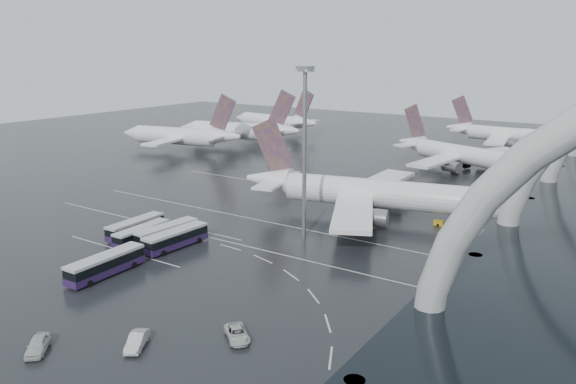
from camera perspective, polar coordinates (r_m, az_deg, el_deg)
The scene contains 25 objects.
ground at distance 99.09m, azimuth -0.21°, elevation -5.98°, with size 420.00×420.00×0.00m, color black.
lane_marking_near at distance 97.54m, azimuth -0.86°, elevation -6.32°, with size 120.00×0.25×0.01m, color silver.
lane_marking_mid at distance 108.69m, azimuth 3.33°, elevation -4.14°, with size 120.00×0.25×0.01m, color silver.
lane_marking_far at distance 132.62m, azimuth 9.48°, elevation -0.91°, with size 120.00×0.25×0.01m, color silver.
bus_bay_line_south at distance 103.30m, azimuth -16.50°, elevation -5.73°, with size 28.00×0.25×0.01m, color silver.
bus_bay_line_north at distance 113.50m, azimuth -10.33°, elevation -3.55°, with size 28.00×0.25×0.01m, color silver.
airliner_main at distance 118.32m, azimuth 8.66°, elevation -0.20°, with size 59.08×51.03×20.17m.
airliner_gate_b at distance 170.88m, azimuth 17.51°, elevation 3.57°, with size 50.09×44.52×17.89m.
airliner_gate_c at distance 216.78m, azimuth 21.70°, elevation 5.36°, with size 49.86×45.88×17.76m.
jet_remote_west at distance 197.63m, azimuth -10.71°, elevation 5.58°, with size 46.31×37.51×20.22m.
jet_remote_mid at distance 207.15m, azimuth -4.90°, elevation 6.20°, with size 47.41×38.43×20.75m.
jet_remote_far at distance 235.03m, azimuth -1.30°, elevation 7.13°, with size 44.90×36.25×19.53m.
bus_row_near_a at distance 110.35m, azimuth -15.23°, elevation -3.43°, with size 3.30×12.63×3.09m.
bus_row_near_b at distance 106.33m, azimuth -14.62°, elevation -4.10°, with size 3.22×12.12×2.96m.
bus_row_near_c at distance 105.38m, azimuth -12.23°, elevation -4.06°, with size 4.01×13.12×3.18m.
bus_row_near_d at distance 101.99m, azimuth -11.33°, elevation -4.61°, with size 3.72×13.32×3.24m.
bus_row_far_c at distance 92.62m, azimuth -18.05°, elevation -6.99°, with size 3.58×13.69×3.35m.
van_curve_a at distance 70.71m, azimuth -5.19°, elevation -14.15°, with size 2.44×5.28×1.47m, color silver.
van_curve_b at distance 73.89m, azimuth -24.09°, elevation -13.99°, with size 2.07×5.15×1.75m, color silver.
van_curve_c at distance 71.04m, azimuth -15.12°, elevation -14.39°, with size 1.76×5.04×1.66m, color silver.
floodlight_mast at distance 101.20m, azimuth 1.71°, elevation 6.04°, with size 2.41×2.41×31.50m.
gse_cart_belly_b at distance 116.40m, azimuth 20.64°, elevation -3.47°, with size 2.40×1.42×1.31m, color slate.
gse_cart_belly_c at distance 112.26m, azimuth 8.22°, elevation -3.36°, with size 2.08×1.23×1.13m, color gold.
gse_cart_belly_d at distance 112.65m, azimuth 19.20°, elevation -3.96°, with size 2.19×1.29×1.20m, color slate.
gse_cart_belly_e at distance 116.79m, azimuth 15.07°, elevation -3.04°, with size 1.91×1.13×1.04m, color gold.
Camera 1 is at (51.85, -77.14, 34.35)m, focal length 35.00 mm.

